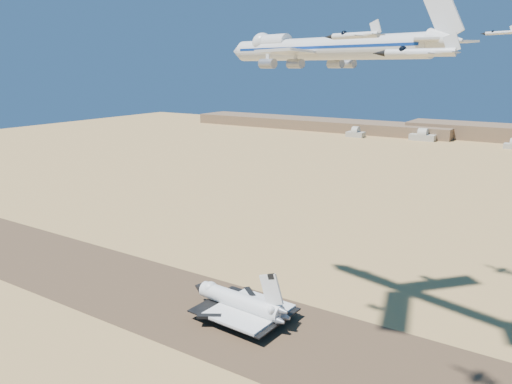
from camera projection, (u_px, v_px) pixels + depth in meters
The scene contains 12 objects.
ground at pixel (223, 317), 178.21m from camera, with size 1200.00×1200.00×0.00m, color tan.
runway at pixel (223, 317), 178.20m from camera, with size 600.00×50.00×0.06m, color brown.
hangars at pixel (418, 137), 599.87m from camera, with size 200.50×29.50×30.00m.
shuttle at pixel (239, 303), 177.28m from camera, with size 41.78×27.06×20.56m.
carrier_747 at pixel (316, 49), 156.38m from camera, with size 86.99×65.41×21.66m.
crew_a at pixel (240, 328), 169.51m from camera, with size 0.63×0.42×1.74m, color #E2440D.
crew_b at pixel (249, 328), 169.60m from camera, with size 0.79×0.45×1.62m, color #E2440D.
crew_c at pixel (254, 333), 166.33m from camera, with size 0.94×0.48×1.60m, color #E2440D.
chase_jet_a at pixel (354, 35), 102.40m from camera, with size 13.91×7.99×3.52m.
chase_jet_b at pixel (418, 52), 85.35m from camera, with size 15.34×8.30×3.82m.
chase_jet_c at pixel (433, 38), 176.39m from camera, with size 14.03×8.24×3.59m.
chase_jet_d at pixel (499, 33), 186.82m from camera, with size 13.56×7.98×3.47m.
Camera 1 is at (98.07, -129.24, 87.15)m, focal length 35.00 mm.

